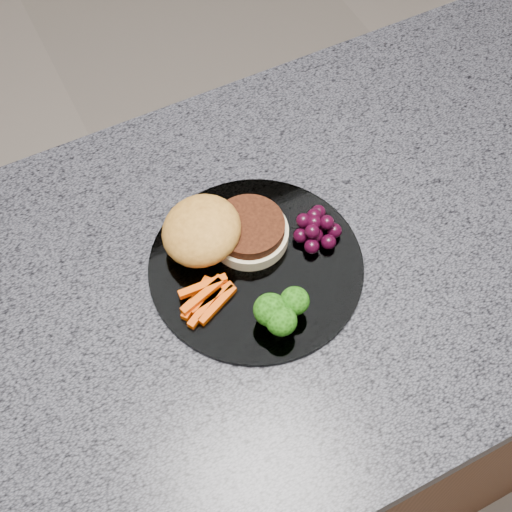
{
  "coord_description": "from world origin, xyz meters",
  "views": [
    {
      "loc": [
        -0.2,
        -0.38,
        1.64
      ],
      "look_at": [
        -0.0,
        0.01,
        0.93
      ],
      "focal_mm": 50.0,
      "sensor_mm": 36.0,
      "label": 1
    }
  ],
  "objects_px": {
    "plate": "(256,266)",
    "grape_bunch": "(316,228)",
    "burger": "(219,233)",
    "island_cabinet": "(260,406)"
  },
  "relations": [
    {
      "from": "plate",
      "to": "burger",
      "type": "relative_size",
      "value": 1.6
    },
    {
      "from": "plate",
      "to": "island_cabinet",
      "type": "bearing_deg",
      "value": -64.24
    },
    {
      "from": "burger",
      "to": "grape_bunch",
      "type": "xyz_separation_m",
      "value": [
        0.11,
        -0.04,
        -0.01
      ]
    },
    {
      "from": "plate",
      "to": "grape_bunch",
      "type": "bearing_deg",
      "value": 3.93
    },
    {
      "from": "plate",
      "to": "grape_bunch",
      "type": "height_order",
      "value": "grape_bunch"
    },
    {
      "from": "island_cabinet",
      "to": "grape_bunch",
      "type": "height_order",
      "value": "grape_bunch"
    },
    {
      "from": "plate",
      "to": "grape_bunch",
      "type": "distance_m",
      "value": 0.09
    },
    {
      "from": "island_cabinet",
      "to": "plate",
      "type": "height_order",
      "value": "plate"
    },
    {
      "from": "grape_bunch",
      "to": "burger",
      "type": "bearing_deg",
      "value": 159.16
    },
    {
      "from": "island_cabinet",
      "to": "plate",
      "type": "xyz_separation_m",
      "value": [
        -0.0,
        0.01,
        0.47
      ]
    }
  ]
}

